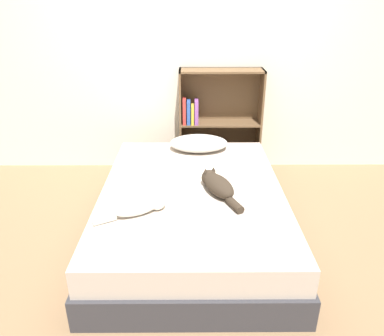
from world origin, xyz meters
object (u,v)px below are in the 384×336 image
bed (192,211)px  bookshelf (217,120)px  pillow (199,143)px  cat_dark (218,185)px  cat_light (141,205)px

bed → bookshelf: size_ratio=1.81×
bed → pillow: size_ratio=3.62×
bed → bookshelf: bookshelf is taller
cat_dark → bookshelf: size_ratio=0.46×
pillow → cat_light: cat_light is taller
bookshelf → bed: bearing=-102.2°
bed → pillow: 0.84m
cat_dark → bookshelf: 1.33m
cat_dark → bookshelf: (0.08, 1.32, 0.08)m
pillow → bookshelf: 0.51m
bed → pillow: pillow is taller
cat_light → bed: bearing=18.4°
bed → cat_dark: 0.34m
pillow → bookshelf: bearing=66.3°
bed → bookshelf: 1.33m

